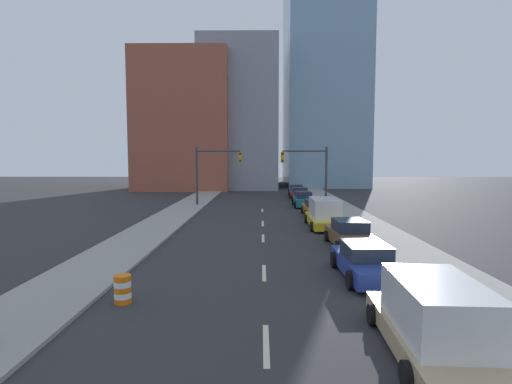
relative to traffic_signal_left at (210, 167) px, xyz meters
The scene contains 21 objects.
sidewalk_left 8.80m from the traffic_signal_left, 105.80° to the left, with size 3.34×91.31×0.13m.
sidewalk_right 15.22m from the traffic_signal_left, 31.21° to the left, with size 3.34×91.31×0.13m.
lane_stripe_at_8m 30.81m from the traffic_signal_left, 80.16° to the right, with size 0.16×2.40×0.01m, color beige.
lane_stripe_at_14m 24.50m from the traffic_signal_left, 77.53° to the right, with size 0.16×2.40×0.01m, color beige.
lane_stripe_at_22m 17.61m from the traffic_signal_left, 72.30° to the right, with size 0.16×2.40×0.01m, color beige.
lane_stripe_at_27m 12.73m from the traffic_signal_left, 64.49° to the right, with size 0.16×2.40×0.01m, color beige.
lane_stripe_at_34m 7.40m from the traffic_signal_left, 34.12° to the right, with size 0.16×2.40×0.01m, color beige.
building_brick_left 25.73m from the traffic_signal_left, 105.50° to the left, with size 14.00×16.00×20.57m.
building_office_center 29.06m from the traffic_signal_left, 86.65° to the left, with size 12.00×20.00×22.85m.
building_glass_right 38.57m from the traffic_signal_left, 63.46° to the left, with size 13.00×20.00×36.55m.
traffic_signal_left is the anchor object (origin of this frame).
traffic_signal_right 10.27m from the traffic_signal_left, ahead, with size 4.68×0.35×5.92m.
traffic_barrel 27.44m from the traffic_signal_left, 88.97° to the right, with size 0.56×0.56×0.95m.
box_truck_tan 32.21m from the traffic_signal_left, 73.11° to the right, with size 2.59×5.31×1.91m.
sedan_blue 26.17m from the traffic_signal_left, 68.98° to the right, with size 2.23×4.78×1.40m.
sedan_brown 21.27m from the traffic_signal_left, 61.79° to the right, with size 2.28×4.70×1.47m.
box_truck_yellow 16.00m from the traffic_signal_left, 52.85° to the right, with size 2.33×5.57×2.03m.
sedan_orange 12.15m from the traffic_signal_left, 34.58° to the right, with size 2.01×4.35×1.36m.
sedan_teal 9.85m from the traffic_signal_left, ahead, with size 2.03×4.77×1.51m.
sedan_red 11.63m from the traffic_signal_left, 31.35° to the left, with size 2.24×4.56×1.45m.
sedan_navy 15.24m from the traffic_signal_left, 49.44° to the left, with size 2.29×4.46×1.36m.
Camera 1 is at (-0.14, -2.07, 4.83)m, focal length 28.00 mm.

